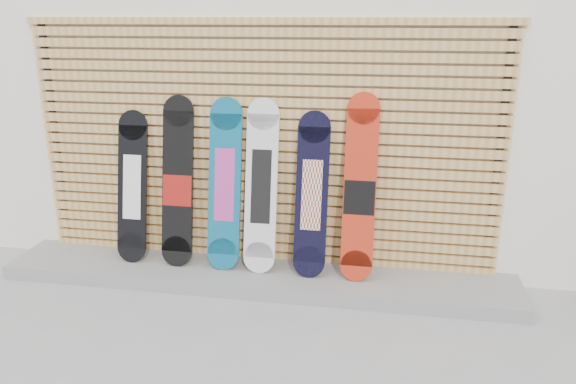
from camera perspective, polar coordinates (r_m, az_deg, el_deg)
name	(u,v)px	position (r m, az deg, el deg)	size (l,w,h in m)	color
ground	(256,322)	(4.55, -3.28, -13.06)	(80.00, 80.00, 0.00)	gray
building	(355,57)	(7.33, 6.85, 13.45)	(12.00, 5.00, 3.60)	white
concrete_step	(257,276)	(5.13, -3.19, -8.51)	(4.60, 0.70, 0.12)	gray
slat_wall	(262,145)	(5.01, -2.66, 4.82)	(4.26, 0.08, 2.29)	tan
snowboard_0	(132,187)	(5.33, -15.53, 0.49)	(0.28, 0.32, 1.38)	black
snowboard_1	(178,183)	(5.13, -11.15, 0.89)	(0.28, 0.33, 1.52)	black
snowboard_2	(225,185)	(5.00, -6.45, 0.74)	(0.29, 0.33, 1.52)	#0D5A7D
snowboard_3	(261,187)	(4.91, -2.74, 0.55)	(0.28, 0.33, 1.52)	silver
snowboard_4	(312,195)	(4.84, 2.43, -0.31)	(0.28, 0.35, 1.42)	black
snowboard_5	(360,190)	(4.79, 7.31, 0.25)	(0.28, 0.35, 1.59)	red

